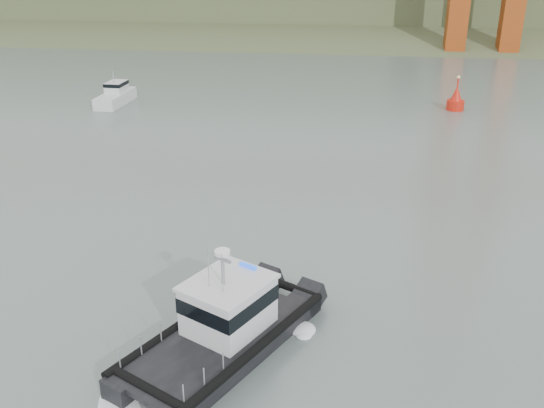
# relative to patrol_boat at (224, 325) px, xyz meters

# --- Properties ---
(ground) EXTENTS (400.00, 400.00, 0.00)m
(ground) POSITION_rel_patrol_boat_xyz_m (2.19, 3.20, -1.23)
(ground) COLOR #52615C
(ground) RESTS_ON ground
(patrol_boat) EXTENTS (7.94, 10.64, 4.90)m
(patrol_boat) POSITION_rel_patrol_boat_xyz_m (0.00, 0.00, 0.00)
(patrol_boat) COLOR black
(patrol_boat) RESTS_ON ground
(motorboat) EXTENTS (2.46, 6.65, 3.61)m
(motorboat) POSITION_rel_patrol_boat_xyz_m (-20.27, 40.45, -0.33)
(motorboat) COLOR silver
(motorboat) RESTS_ON ground
(nav_buoy) EXTENTS (1.80, 1.80, 3.75)m
(nav_buoy) POSITION_rel_patrol_boat_xyz_m (15.50, 42.57, -0.24)
(nav_buoy) COLOR red
(nav_buoy) RESTS_ON ground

